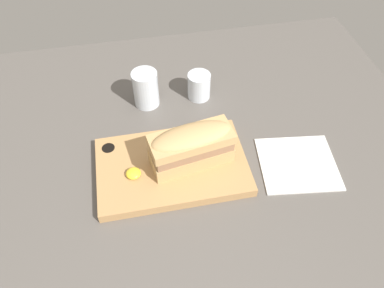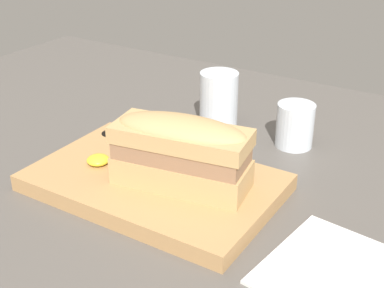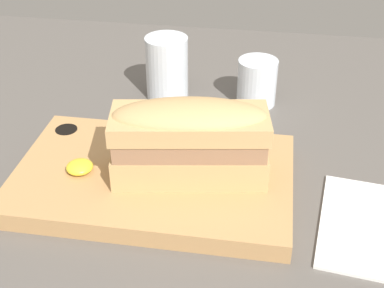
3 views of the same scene
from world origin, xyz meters
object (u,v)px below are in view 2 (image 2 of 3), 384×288
object	(u,v)px
wine_glass	(295,127)
serving_board	(153,183)
sandwich	(182,148)
napkin	(348,278)
water_glass	(219,104)

from	to	relation	value
wine_glass	serving_board	bearing A→B (deg)	-115.26
sandwich	wine_glass	distance (cm)	25.55
napkin	serving_board	bearing A→B (deg)	172.65
serving_board	water_glass	bearing A→B (deg)	96.97
serving_board	water_glass	xyz separation A→B (cm)	(-3.04, 24.90, 3.26)
sandwich	water_glass	world-z (taller)	sandwich
serving_board	sandwich	world-z (taller)	sandwich
serving_board	napkin	size ratio (longest dim) A/B	1.74
serving_board	sandwich	size ratio (longest dim) A/B	1.77
sandwich	wine_glass	bearing A→B (deg)	73.98
wine_glass	napkin	bearing A→B (deg)	-57.23
sandwich	napkin	distance (cm)	27.03
sandwich	water_glass	size ratio (longest dim) A/B	1.92
wine_glass	napkin	world-z (taller)	wine_glass
wine_glass	napkin	distance (cm)	34.40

